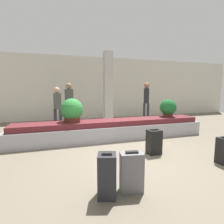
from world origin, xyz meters
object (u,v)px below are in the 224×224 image
Objects in this scene: suitcase_2 at (132,172)px; traveler_0 at (69,100)px; pillar at (108,88)px; potted_plant_0 at (168,108)px; potted_plant_1 at (72,111)px; traveler_1 at (146,98)px; traveler_2 at (57,104)px; suitcase_1 at (107,175)px; suitcase_3 at (154,142)px.

traveler_0 reaches higher than suitcase_2.
pillar is 5.25× the size of potted_plant_0.
traveler_0 reaches higher than potted_plant_1.
potted_plant_0 is (1.47, -2.46, -0.70)m from pillar.
traveler_1 is (3.50, -0.49, 0.03)m from traveler_0.
traveler_2 is at bearing 102.26° from potted_plant_1.
traveler_1 is (3.35, 5.07, 0.81)m from suitcase_1.
potted_plant_1 is at bearing -126.55° from pillar.
traveler_1 is at bearing 81.62° from potted_plant_0.
traveler_1 is (2.96, 5.05, 0.83)m from suitcase_2.
suitcase_2 is 3.05m from potted_plant_1.
pillar is 4.29m from suitcase_3.
potted_plant_0 reaches higher than suitcase_1.
pillar is 3.12m from potted_plant_1.
suitcase_3 is (-0.04, -4.09, -1.31)m from pillar.
traveler_2 is (-3.68, 1.86, 0.06)m from potted_plant_0.
suitcase_1 is at bearing -166.38° from suitcase_2.
suitcase_2 reaches higher than suitcase_3.
traveler_0 reaches higher than suitcase_1.
suitcase_3 is (1.53, 1.30, -0.03)m from suitcase_1.
traveler_2 reaches higher than suitcase_1.
potted_plant_0 is at bearing -147.00° from traveler_1.
suitcase_1 is 5.62m from traveler_0.
suitcase_2 is at bearing -103.08° from traveler_0.
potted_plant_1 reaches higher than suitcase_2.
suitcase_2 is 0.34× the size of traveler_1.
potted_plant_1 is (-1.81, -2.44, -0.68)m from pillar.
potted_plant_1 is 4.18m from traveler_1.
suitcase_1 is 0.39m from suitcase_2.
potted_plant_0 is 2.18m from traveler_1.
suitcase_2 is (-1.18, -5.36, -1.30)m from pillar.
potted_plant_0 is (3.04, 2.92, 0.58)m from suitcase_1.
potted_plant_1 is 0.37× the size of traveler_1.
suitcase_2 is (0.39, 0.02, -0.02)m from suitcase_1.
pillar is 5.23× the size of suitcase_3.
pillar is at bearing 87.09° from suitcase_3.
potted_plant_1 is at bearing -110.69° from traveler_0.
potted_plant_1 reaches higher than suitcase_1.
traveler_0 is at bearing 140.33° from potted_plant_0.
traveler_2 reaches higher than potted_plant_1.
traveler_1 reaches higher than suitcase_3.
potted_plant_1 is at bearing 162.04° from traveler_1.
pillar is 2.95m from potted_plant_0.
traveler_0 is at bearing 123.37° from traveler_1.
suitcase_1 reaches higher than suitcase_2.
potted_plant_0 is (2.65, 2.90, 0.59)m from suitcase_2.
traveler_2 reaches higher than suitcase_3.
traveler_0 reaches higher than potted_plant_0.
traveler_2 is at bearing 153.15° from potted_plant_0.
pillar is 1.98× the size of traveler_2.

